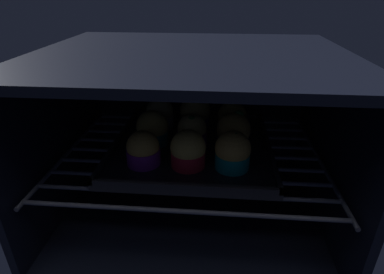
# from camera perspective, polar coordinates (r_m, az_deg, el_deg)

# --- Properties ---
(oven_cavity) EXTENTS (0.59, 0.47, 0.37)m
(oven_cavity) POSITION_cam_1_polar(r_m,az_deg,el_deg) (0.69, 0.21, 1.03)
(oven_cavity) COLOR black
(oven_cavity) RESTS_ON ground
(oven_rack) EXTENTS (0.55, 0.42, 0.01)m
(oven_rack) POSITION_cam_1_polar(r_m,az_deg,el_deg) (0.67, -0.09, -3.13)
(oven_rack) COLOR #444756
(oven_rack) RESTS_ON oven_cavity
(baking_tray) EXTENTS (0.34, 0.34, 0.02)m
(baking_tray) POSITION_cam_1_polar(r_m,az_deg,el_deg) (0.68, 0.00, -1.81)
(baking_tray) COLOR black
(baking_tray) RESTS_ON oven_rack
(muffin_row0_col0) EXTENTS (0.07, 0.07, 0.07)m
(muffin_row0_col0) POSITION_cam_1_polar(r_m,az_deg,el_deg) (0.60, -8.99, -2.33)
(muffin_row0_col0) COLOR #7A238C
(muffin_row0_col0) RESTS_ON baking_tray
(muffin_row0_col1) EXTENTS (0.07, 0.07, 0.07)m
(muffin_row0_col1) POSITION_cam_1_polar(r_m,az_deg,el_deg) (0.59, -0.78, -2.46)
(muffin_row0_col1) COLOR red
(muffin_row0_col1) RESTS_ON baking_tray
(muffin_row0_col2) EXTENTS (0.07, 0.07, 0.07)m
(muffin_row0_col2) POSITION_cam_1_polar(r_m,az_deg,el_deg) (0.58, 7.51, -2.68)
(muffin_row0_col2) COLOR #0C8C84
(muffin_row0_col2) RESTS_ON baking_tray
(muffin_row1_col0) EXTENTS (0.07, 0.07, 0.08)m
(muffin_row1_col0) POSITION_cam_1_polar(r_m,az_deg,el_deg) (0.68, -7.28, 1.47)
(muffin_row1_col0) COLOR #0C8C84
(muffin_row1_col0) RESTS_ON baking_tray
(muffin_row1_col1) EXTENTS (0.07, 0.07, 0.07)m
(muffin_row1_col1) POSITION_cam_1_polar(r_m,az_deg,el_deg) (0.67, 0.08, 1.11)
(muffin_row1_col1) COLOR #7A238C
(muffin_row1_col1) RESTS_ON baking_tray
(muffin_row1_col2) EXTENTS (0.07, 0.07, 0.08)m
(muffin_row1_col2) POSITION_cam_1_polar(r_m,az_deg,el_deg) (0.66, 7.64, 0.94)
(muffin_row1_col2) COLOR #1928B7
(muffin_row1_col2) RESTS_ON baking_tray
(muffin_row2_col0) EXTENTS (0.07, 0.07, 0.07)m
(muffin_row2_col0) POSITION_cam_1_polar(r_m,az_deg,el_deg) (0.75, -5.92, 4.15)
(muffin_row2_col0) COLOR silver
(muffin_row2_col0) RESTS_ON baking_tray
(muffin_row2_col1) EXTENTS (0.07, 0.07, 0.08)m
(muffin_row2_col1) POSITION_cam_1_polar(r_m,az_deg,el_deg) (0.74, 0.57, 4.36)
(muffin_row2_col1) COLOR #1928B7
(muffin_row2_col1) RESTS_ON baking_tray
(muffin_row2_col2) EXTENTS (0.07, 0.07, 0.07)m
(muffin_row2_col2) POSITION_cam_1_polar(r_m,az_deg,el_deg) (0.74, 7.37, 3.43)
(muffin_row2_col2) COLOR red
(muffin_row2_col2) RESTS_ON baking_tray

